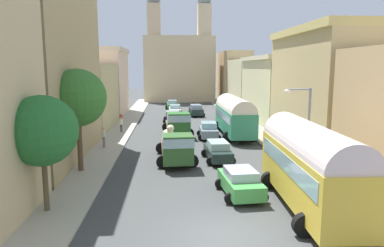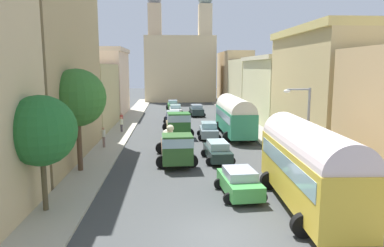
{
  "view_description": "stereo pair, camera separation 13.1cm",
  "coord_description": "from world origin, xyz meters",
  "px_view_note": "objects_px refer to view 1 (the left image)",
  "views": [
    {
      "loc": [
        -2.04,
        -13.81,
        6.87
      ],
      "look_at": [
        0.0,
        18.47,
        1.77
      ],
      "focal_mm": 33.58,
      "sensor_mm": 36.0,
      "label": 1
    },
    {
      "loc": [
        -1.91,
        -13.81,
        6.87
      ],
      "look_at": [
        0.0,
        18.47,
        1.77
      ],
      "focal_mm": 33.58,
      "sensor_mm": 36.0,
      "label": 2
    }
  ],
  "objects_px": {
    "car_2": "(172,105)",
    "car_4": "(218,151)",
    "streetlamp_near": "(305,124)",
    "cargo_truck_0": "(176,146)",
    "car_6": "(196,110)",
    "pedestrian_0": "(104,136)",
    "cargo_truck_1": "(178,123)",
    "car_3": "(240,182)",
    "parked_bus_0": "(309,162)",
    "car_0": "(173,116)",
    "car_5": "(209,130)",
    "pedestrian_1": "(121,124)",
    "parked_bus_1": "(234,115)",
    "car_1": "(175,110)",
    "pedestrian_2": "(121,119)"
  },
  "relations": [
    {
      "from": "car_2",
      "to": "car_4",
      "type": "relative_size",
      "value": 0.93
    },
    {
      "from": "car_4",
      "to": "streetlamp_near",
      "type": "bearing_deg",
      "value": -42.67
    },
    {
      "from": "cargo_truck_0",
      "to": "car_6",
      "type": "bearing_deg",
      "value": 82.45
    },
    {
      "from": "cargo_truck_0",
      "to": "pedestrian_0",
      "type": "distance_m",
      "value": 7.71
    },
    {
      "from": "cargo_truck_1",
      "to": "streetlamp_near",
      "type": "height_order",
      "value": "streetlamp_near"
    },
    {
      "from": "car_3",
      "to": "pedestrian_0",
      "type": "height_order",
      "value": "pedestrian_0"
    },
    {
      "from": "car_3",
      "to": "parked_bus_0",
      "type": "bearing_deg",
      "value": -34.67
    },
    {
      "from": "car_0",
      "to": "car_5",
      "type": "xyz_separation_m",
      "value": [
        3.4,
        -10.56,
        0.06
      ]
    },
    {
      "from": "cargo_truck_0",
      "to": "pedestrian_1",
      "type": "xyz_separation_m",
      "value": [
        -5.5,
        12.14,
        -0.25
      ]
    },
    {
      "from": "car_4",
      "to": "pedestrian_0",
      "type": "bearing_deg",
      "value": 153.77
    },
    {
      "from": "car_6",
      "to": "parked_bus_1",
      "type": "bearing_deg",
      "value": -79.6
    },
    {
      "from": "car_6",
      "to": "pedestrian_0",
      "type": "relative_size",
      "value": 2.16
    },
    {
      "from": "pedestrian_1",
      "to": "streetlamp_near",
      "type": "xyz_separation_m",
      "value": [
        13.35,
        -16.2,
        2.44
      ]
    },
    {
      "from": "cargo_truck_1",
      "to": "pedestrian_1",
      "type": "distance_m",
      "value": 6.2
    },
    {
      "from": "cargo_truck_1",
      "to": "car_6",
      "type": "bearing_deg",
      "value": 78.78
    },
    {
      "from": "parked_bus_1",
      "to": "cargo_truck_1",
      "type": "distance_m",
      "value": 5.72
    },
    {
      "from": "pedestrian_0",
      "to": "pedestrian_1",
      "type": "bearing_deg",
      "value": 86.01
    },
    {
      "from": "car_5",
      "to": "car_1",
      "type": "bearing_deg",
      "value": 100.09
    },
    {
      "from": "parked_bus_0",
      "to": "pedestrian_1",
      "type": "relative_size",
      "value": 5.56
    },
    {
      "from": "car_1",
      "to": "streetlamp_near",
      "type": "bearing_deg",
      "value": -75.77
    },
    {
      "from": "car_6",
      "to": "pedestrian_1",
      "type": "height_order",
      "value": "pedestrian_1"
    },
    {
      "from": "pedestrian_0",
      "to": "pedestrian_2",
      "type": "height_order",
      "value": "pedestrian_0"
    },
    {
      "from": "car_3",
      "to": "car_5",
      "type": "height_order",
      "value": "car_5"
    },
    {
      "from": "car_0",
      "to": "streetlamp_near",
      "type": "relative_size",
      "value": 0.67
    },
    {
      "from": "car_5",
      "to": "pedestrian_0",
      "type": "xyz_separation_m",
      "value": [
        -9.34,
        -3.91,
        0.28
      ]
    },
    {
      "from": "pedestrian_0",
      "to": "parked_bus_0",
      "type": "bearing_deg",
      "value": -48.41
    },
    {
      "from": "car_2",
      "to": "car_6",
      "type": "height_order",
      "value": "car_6"
    },
    {
      "from": "car_0",
      "to": "car_3",
      "type": "xyz_separation_m",
      "value": [
        3.4,
        -26.26,
        0.02
      ]
    },
    {
      "from": "car_5",
      "to": "pedestrian_1",
      "type": "distance_m",
      "value": 9.47
    },
    {
      "from": "pedestrian_2",
      "to": "parked_bus_0",
      "type": "bearing_deg",
      "value": -63.63
    },
    {
      "from": "parked_bus_0",
      "to": "car_4",
      "type": "xyz_separation_m",
      "value": [
        -3.15,
        9.32,
        -1.6
      ]
    },
    {
      "from": "cargo_truck_0",
      "to": "car_3",
      "type": "bearing_deg",
      "value": -64.5
    },
    {
      "from": "cargo_truck_0",
      "to": "streetlamp_near",
      "type": "xyz_separation_m",
      "value": [
        7.85,
        -4.06,
        2.19
      ]
    },
    {
      "from": "car_2",
      "to": "pedestrian_1",
      "type": "distance_m",
      "value": 21.64
    },
    {
      "from": "cargo_truck_0",
      "to": "car_2",
      "type": "height_order",
      "value": "cargo_truck_0"
    },
    {
      "from": "car_5",
      "to": "streetlamp_near",
      "type": "height_order",
      "value": "streetlamp_near"
    },
    {
      "from": "parked_bus_1",
      "to": "car_4",
      "type": "height_order",
      "value": "parked_bus_1"
    },
    {
      "from": "cargo_truck_1",
      "to": "car_1",
      "type": "relative_size",
      "value": 1.52
    },
    {
      "from": "cargo_truck_1",
      "to": "car_3",
      "type": "xyz_separation_m",
      "value": [
        2.93,
        -17.24,
        -0.54
      ]
    },
    {
      "from": "parked_bus_0",
      "to": "car_2",
      "type": "bearing_deg",
      "value": 98.46
    },
    {
      "from": "car_1",
      "to": "car_5",
      "type": "height_order",
      "value": "car_5"
    },
    {
      "from": "car_0",
      "to": "car_5",
      "type": "relative_size",
      "value": 0.99
    },
    {
      "from": "cargo_truck_1",
      "to": "car_2",
      "type": "distance_m",
      "value": 22.83
    },
    {
      "from": "pedestrian_1",
      "to": "car_6",
      "type": "bearing_deg",
      "value": 55.4
    },
    {
      "from": "cargo_truck_1",
      "to": "car_0",
      "type": "distance_m",
      "value": 9.06
    },
    {
      "from": "car_5",
      "to": "pedestrian_0",
      "type": "relative_size",
      "value": 2.04
    },
    {
      "from": "car_4",
      "to": "car_1",
      "type": "bearing_deg",
      "value": 96.25
    },
    {
      "from": "car_6",
      "to": "car_2",
      "type": "bearing_deg",
      "value": 112.07
    },
    {
      "from": "parked_bus_1",
      "to": "car_4",
      "type": "distance_m",
      "value": 10.16
    },
    {
      "from": "car_2",
      "to": "car_0",
      "type": "bearing_deg",
      "value": -90.22
    }
  ]
}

